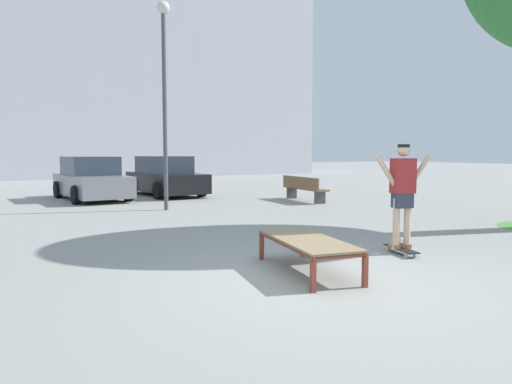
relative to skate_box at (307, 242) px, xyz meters
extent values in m
plane|color=#999993|center=(-0.07, -0.40, -0.41)|extent=(120.00, 120.00, 0.00)
cube|color=silver|center=(-0.29, 27.35, 6.94)|extent=(36.12, 4.00, 14.70)
cube|color=brown|center=(-0.19, 0.97, -0.22)|extent=(0.07, 0.07, 0.38)
cube|color=brown|center=(0.50, 0.85, -0.22)|extent=(0.07, 0.07, 0.38)
cube|color=brown|center=(-0.50, -0.85, -0.22)|extent=(0.07, 0.07, 0.38)
cube|color=brown|center=(0.19, -0.97, -0.22)|extent=(0.07, 0.07, 0.38)
cylinder|color=brown|center=(-0.35, 0.06, -0.01)|extent=(0.37, 1.88, 0.05)
cylinder|color=brown|center=(0.35, -0.06, -0.01)|extent=(0.37, 1.88, 0.05)
cylinder|color=brown|center=(0.15, 0.91, -0.01)|extent=(0.76, 0.18, 0.05)
cylinder|color=brown|center=(-0.15, -0.91, -0.01)|extent=(0.76, 0.18, 0.05)
cube|color=#847051|center=(0.00, 0.00, 0.03)|extent=(1.07, 2.00, 0.03)
cube|color=black|center=(2.01, 0.25, -0.33)|extent=(0.39, 0.82, 0.02)
cylinder|color=silver|center=(2.01, 0.54, -0.39)|extent=(0.04, 0.06, 0.06)
cylinder|color=silver|center=(2.15, 0.50, -0.39)|extent=(0.04, 0.06, 0.06)
cylinder|color=silver|center=(1.87, -0.01, -0.39)|extent=(0.04, 0.06, 0.06)
cylinder|color=silver|center=(2.02, -0.04, -0.39)|extent=(0.04, 0.06, 0.06)
cylinder|color=beige|center=(1.92, 0.27, 0.09)|extent=(0.11, 0.11, 0.82)
cube|color=#99704C|center=(1.93, 0.32, -0.29)|extent=(0.15, 0.26, 0.07)
cylinder|color=beige|center=(2.11, 0.22, 0.09)|extent=(0.11, 0.11, 0.82)
cube|color=#99704C|center=(2.12, 0.27, -0.29)|extent=(0.15, 0.26, 0.07)
cube|color=#33384C|center=(2.01, 0.25, 0.46)|extent=(0.34, 0.27, 0.24)
cube|color=maroon|center=(2.01, 0.25, 0.86)|extent=(0.40, 0.30, 0.56)
cylinder|color=beige|center=(1.72, 0.32, 0.94)|extent=(0.41, 0.17, 0.52)
cylinder|color=beige|center=(2.30, 0.17, 0.94)|extent=(0.41, 0.17, 0.52)
sphere|color=beige|center=(2.01, 0.25, 1.27)|extent=(0.20, 0.20, 0.20)
cylinder|color=black|center=(2.01, 0.25, 1.34)|extent=(0.19, 0.19, 0.05)
cube|color=slate|center=(-0.90, 11.96, 0.10)|extent=(2.13, 4.36, 0.70)
cube|color=#2D3847|center=(-0.91, 12.10, 0.77)|extent=(1.77, 2.25, 0.64)
cylinder|color=black|center=(0.08, 10.75, -0.11)|extent=(0.28, 0.62, 0.60)
cylinder|color=black|center=(-1.61, 10.57, -0.11)|extent=(0.28, 0.62, 0.60)
cylinder|color=black|center=(-0.19, 13.34, -0.11)|extent=(0.28, 0.62, 0.60)
cylinder|color=black|center=(-1.88, 13.16, -0.11)|extent=(0.28, 0.62, 0.60)
cube|color=black|center=(1.89, 12.33, 0.10)|extent=(2.13, 4.35, 0.70)
cube|color=#2D3847|center=(1.88, 12.48, 0.77)|extent=(1.77, 2.25, 0.64)
cylinder|color=black|center=(2.87, 11.13, -0.11)|extent=(0.28, 0.62, 0.60)
cylinder|color=black|center=(1.18, 10.95, -0.11)|extent=(0.28, 0.62, 0.60)
cylinder|color=black|center=(2.60, 13.72, -0.11)|extent=(0.28, 0.62, 0.60)
cylinder|color=black|center=(0.91, 13.54, -0.11)|extent=(0.28, 0.62, 0.60)
cube|color=brown|center=(5.39, 8.00, 0.02)|extent=(0.63, 2.43, 0.06)
cube|color=brown|center=(5.19, 8.02, 0.24)|extent=(0.23, 2.40, 0.36)
cube|color=#424247|center=(5.46, 8.96, -0.21)|extent=(0.38, 0.11, 0.40)
cube|color=#424247|center=(5.31, 7.04, -0.21)|extent=(0.38, 0.11, 0.40)
cylinder|color=#4C4C51|center=(0.46, 7.80, 2.34)|extent=(0.12, 0.12, 5.50)
sphere|color=silver|center=(0.46, 7.80, 5.24)|extent=(0.36, 0.36, 0.36)
camera|label=1|loc=(-3.70, -5.38, 1.24)|focal=33.44mm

